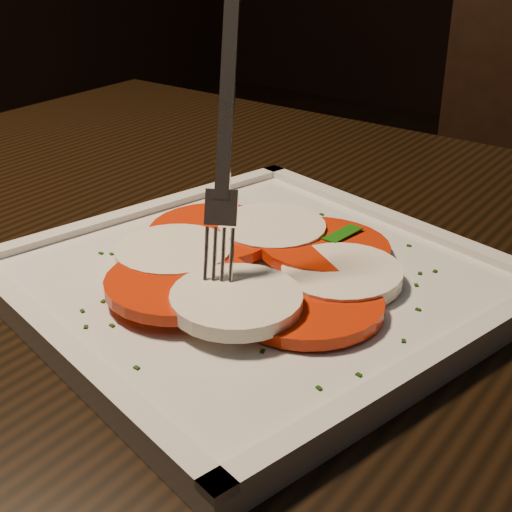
# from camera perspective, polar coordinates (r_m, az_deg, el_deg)

# --- Properties ---
(table) EXTENTS (1.21, 0.81, 0.75)m
(table) POSITION_cam_1_polar(r_m,az_deg,el_deg) (0.61, 4.58, -9.79)
(table) COLOR black
(table) RESTS_ON ground
(plate) EXTENTS (0.38, 0.38, 0.01)m
(plate) POSITION_cam_1_polar(r_m,az_deg,el_deg) (0.52, -0.00, -2.21)
(plate) COLOR silver
(plate) RESTS_ON table
(caprese_salad) EXTENTS (0.25, 0.26, 0.02)m
(caprese_salad) POSITION_cam_1_polar(r_m,az_deg,el_deg) (0.52, -0.00, -0.64)
(caprese_salad) COLOR red
(caprese_salad) RESTS_ON plate
(fork) EXTENTS (0.07, 0.09, 0.18)m
(fork) POSITION_cam_1_polar(r_m,az_deg,el_deg) (0.49, -2.25, 10.32)
(fork) COLOR white
(fork) RESTS_ON caprese_salad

